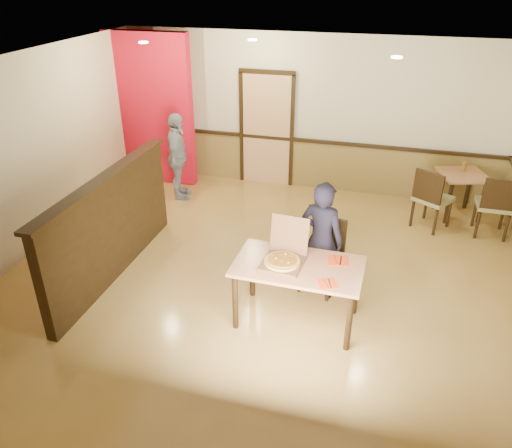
{
  "coord_description": "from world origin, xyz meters",
  "views": [
    {
      "loc": [
        1.44,
        -5.33,
        3.88
      ],
      "look_at": [
        -0.04,
        0.0,
        0.94
      ],
      "focal_mm": 35.0,
      "sensor_mm": 36.0,
      "label": 1
    }
  ],
  "objects_px": {
    "main_table": "(298,273)",
    "side_chair_right": "(495,204)",
    "side_chair_left": "(431,197)",
    "diner_chair": "(324,252)",
    "condiment": "(464,167)",
    "diner": "(321,240)",
    "passerby": "(177,157)",
    "pizza_box": "(283,258)",
    "side_table": "(461,183)"
  },
  "relations": [
    {
      "from": "main_table",
      "to": "side_chair_right",
      "type": "bearing_deg",
      "value": 49.87
    },
    {
      "from": "main_table",
      "to": "side_chair_right",
      "type": "relative_size",
      "value": 1.45
    },
    {
      "from": "main_table",
      "to": "side_chair_left",
      "type": "relative_size",
      "value": 1.46
    },
    {
      "from": "side_chair_left",
      "to": "pizza_box",
      "type": "distance_m",
      "value": 3.38
    },
    {
      "from": "side_chair_right",
      "to": "pizza_box",
      "type": "height_order",
      "value": "pizza_box"
    },
    {
      "from": "diner_chair",
      "to": "side_chair_left",
      "type": "bearing_deg",
      "value": 71.69
    },
    {
      "from": "passerby",
      "to": "side_table",
      "type": "bearing_deg",
      "value": -99.0
    },
    {
      "from": "side_chair_right",
      "to": "pizza_box",
      "type": "relative_size",
      "value": 1.8
    },
    {
      "from": "diner",
      "to": "side_chair_left",
      "type": "bearing_deg",
      "value": -108.03
    },
    {
      "from": "side_chair_right",
      "to": "condiment",
      "type": "height_order",
      "value": "side_chair_right"
    },
    {
      "from": "main_table",
      "to": "condiment",
      "type": "bearing_deg",
      "value": 61.31
    },
    {
      "from": "diner",
      "to": "condiment",
      "type": "distance_m",
      "value": 3.53
    },
    {
      "from": "diner",
      "to": "pizza_box",
      "type": "xyz_separation_m",
      "value": [
        -0.34,
        -0.65,
        0.07
      ]
    },
    {
      "from": "diner_chair",
      "to": "diner",
      "type": "distance_m",
      "value": 0.29
    },
    {
      "from": "side_table",
      "to": "pizza_box",
      "type": "distance_m",
      "value": 4.16
    },
    {
      "from": "main_table",
      "to": "side_chair_left",
      "type": "bearing_deg",
      "value": 62.44
    },
    {
      "from": "diner_chair",
      "to": "passerby",
      "type": "relative_size",
      "value": 0.62
    },
    {
      "from": "main_table",
      "to": "side_chair_left",
      "type": "xyz_separation_m",
      "value": [
        1.58,
        2.88,
        -0.12
      ]
    },
    {
      "from": "side_chair_left",
      "to": "diner",
      "type": "bearing_deg",
      "value": 89.81
    },
    {
      "from": "side_chair_left",
      "to": "side_chair_right",
      "type": "xyz_separation_m",
      "value": [
        0.94,
        -0.01,
        0.01
      ]
    },
    {
      "from": "passerby",
      "to": "pizza_box",
      "type": "distance_m",
      "value": 3.9
    },
    {
      "from": "side_chair_left",
      "to": "side_chair_right",
      "type": "height_order",
      "value": "side_chair_right"
    },
    {
      "from": "main_table",
      "to": "condiment",
      "type": "height_order",
      "value": "condiment"
    },
    {
      "from": "diner",
      "to": "side_chair_right",
      "type": "bearing_deg",
      "value": -122.37
    },
    {
      "from": "side_table",
      "to": "condiment",
      "type": "xyz_separation_m",
      "value": [
        0.01,
        0.13,
        0.25
      ]
    },
    {
      "from": "side_table",
      "to": "diner",
      "type": "xyz_separation_m",
      "value": [
        -1.9,
        -2.85,
        0.2
      ]
    },
    {
      "from": "side_chair_right",
      "to": "side_table",
      "type": "bearing_deg",
      "value": -54.59
    },
    {
      "from": "side_chair_right",
      "to": "passerby",
      "type": "height_order",
      "value": "passerby"
    },
    {
      "from": "side_chair_left",
      "to": "condiment",
      "type": "height_order",
      "value": "side_chair_left"
    },
    {
      "from": "diner",
      "to": "pizza_box",
      "type": "distance_m",
      "value": 0.73
    },
    {
      "from": "main_table",
      "to": "passerby",
      "type": "xyz_separation_m",
      "value": [
        -2.77,
        2.92,
        0.1
      ]
    },
    {
      "from": "diner_chair",
      "to": "condiment",
      "type": "relative_size",
      "value": 6.39
    },
    {
      "from": "side_chair_left",
      "to": "side_table",
      "type": "bearing_deg",
      "value": -96.47
    },
    {
      "from": "passerby",
      "to": "condiment",
      "type": "bearing_deg",
      "value": -97.55
    },
    {
      "from": "side_chair_right",
      "to": "passerby",
      "type": "relative_size",
      "value": 0.66
    },
    {
      "from": "main_table",
      "to": "side_table",
      "type": "height_order",
      "value": "main_table"
    },
    {
      "from": "main_table",
      "to": "diner_chair",
      "type": "distance_m",
      "value": 0.83
    },
    {
      "from": "main_table",
      "to": "side_table",
      "type": "distance_m",
      "value": 4.06
    },
    {
      "from": "passerby",
      "to": "pizza_box",
      "type": "bearing_deg",
      "value": -154.23
    },
    {
      "from": "side_chair_left",
      "to": "condiment",
      "type": "xyz_separation_m",
      "value": [
        0.5,
        0.74,
        0.28
      ]
    },
    {
      "from": "side_chair_left",
      "to": "passerby",
      "type": "distance_m",
      "value": 4.35
    },
    {
      "from": "side_table",
      "to": "passerby",
      "type": "height_order",
      "value": "passerby"
    },
    {
      "from": "side_table",
      "to": "diner",
      "type": "height_order",
      "value": "diner"
    },
    {
      "from": "diner",
      "to": "condiment",
      "type": "relative_size",
      "value": 10.29
    },
    {
      "from": "diner_chair",
      "to": "condiment",
      "type": "height_order",
      "value": "diner_chair"
    },
    {
      "from": "diner_chair",
      "to": "passerby",
      "type": "distance_m",
      "value": 3.64
    },
    {
      "from": "diner",
      "to": "side_table",
      "type": "bearing_deg",
      "value": -109.47
    },
    {
      "from": "main_table",
      "to": "diner",
      "type": "bearing_deg",
      "value": 77.04
    },
    {
      "from": "main_table",
      "to": "diner",
      "type": "height_order",
      "value": "diner"
    },
    {
      "from": "pizza_box",
      "to": "side_chair_left",
      "type": "bearing_deg",
      "value": 63.42
    }
  ]
}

